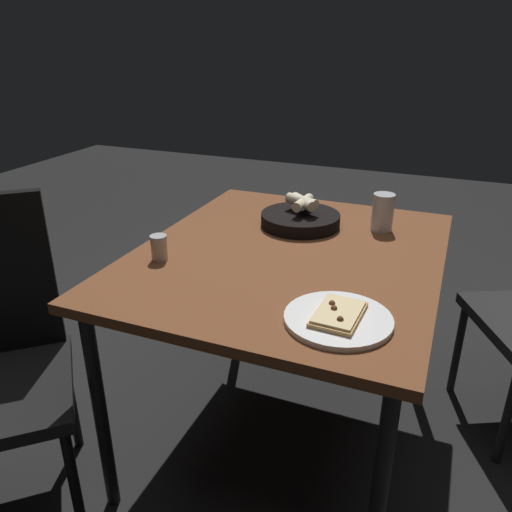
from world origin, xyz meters
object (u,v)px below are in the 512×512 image
object	(u,v)px
pizza_plate	(338,318)
dining_table	(288,269)
beer_glass	(383,214)
pepper_shaker	(159,249)
bread_basket	(301,217)

from	to	relation	value
pizza_plate	dining_table	bearing A→B (deg)	34.39
dining_table	beer_glass	world-z (taller)	beer_glass
pizza_plate	pepper_shaker	world-z (taller)	pepper_shaker
pizza_plate	beer_glass	size ratio (longest dim) A/B	2.00
bread_basket	pepper_shaker	size ratio (longest dim) A/B	3.59
pepper_shaker	pizza_plate	bearing A→B (deg)	-104.32
pizza_plate	pepper_shaker	size ratio (longest dim) A/B	3.34
dining_table	pepper_shaker	distance (m)	0.41
pizza_plate	beer_glass	world-z (taller)	beer_glass
beer_glass	pepper_shaker	distance (m)	0.77
bread_basket	pizza_plate	bearing A→B (deg)	-154.63
dining_table	beer_glass	distance (m)	0.40
dining_table	pizza_plate	bearing A→B (deg)	-145.61
dining_table	pepper_shaker	world-z (taller)	pepper_shaker
bread_basket	pepper_shaker	world-z (taller)	bread_basket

